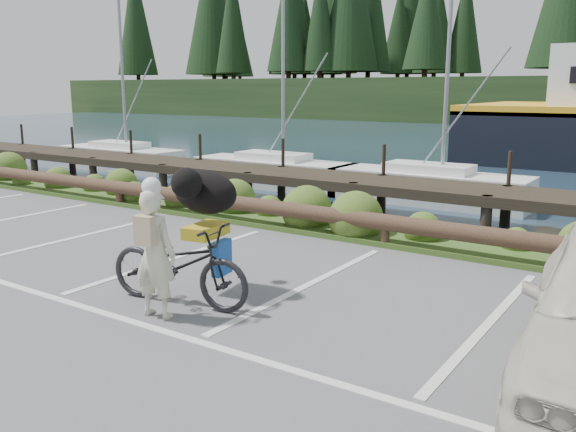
% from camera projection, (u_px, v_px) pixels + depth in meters
% --- Properties ---
extents(ground, '(72.00, 72.00, 0.00)m').
position_uv_depth(ground, '(219.00, 330.00, 7.19)').
color(ground, '#525254').
extents(vegetation_strip, '(34.00, 1.60, 0.10)m').
position_uv_depth(vegetation_strip, '(400.00, 236.00, 11.49)').
color(vegetation_strip, '#3D5B21').
rests_on(vegetation_strip, ground).
extents(log_rail, '(32.00, 0.30, 0.60)m').
position_uv_depth(log_rail, '(385.00, 247.00, 10.93)').
color(log_rail, '#443021').
rests_on(log_rail, ground).
extents(bicycle, '(2.17, 1.03, 1.10)m').
position_uv_depth(bicycle, '(179.00, 264.00, 7.94)').
color(bicycle, black).
rests_on(bicycle, ground).
extents(cyclist, '(0.64, 0.47, 1.62)m').
position_uv_depth(cyclist, '(155.00, 254.00, 7.46)').
color(cyclist, beige).
rests_on(cyclist, ground).
extents(dog, '(0.66, 1.11, 0.60)m').
position_uv_depth(dog, '(205.00, 192.00, 8.36)').
color(dog, black).
rests_on(dog, bicycle).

